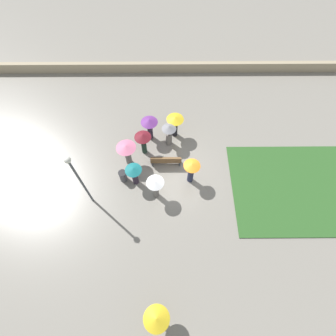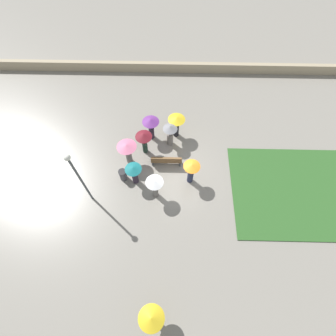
% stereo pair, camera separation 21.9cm
% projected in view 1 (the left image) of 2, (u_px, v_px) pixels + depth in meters
% --- Properties ---
extents(ground_plane, '(90.00, 90.00, 0.00)m').
position_uv_depth(ground_plane, '(181.00, 174.00, 16.42)').
color(ground_plane, gray).
extents(lawn_patch_near, '(8.22, 6.05, 0.06)m').
position_uv_depth(lawn_patch_near, '(300.00, 188.00, 15.89)').
color(lawn_patch_near, '#2D5B26').
rests_on(lawn_patch_near, ground_plane).
extents(parapet_wall, '(45.00, 0.35, 0.82)m').
position_uv_depth(parapet_wall, '(178.00, 67.00, 20.74)').
color(parapet_wall, tan).
rests_on(parapet_wall, ground_plane).
extents(park_bench, '(1.92, 0.42, 0.90)m').
position_uv_depth(park_bench, '(166.00, 161.00, 16.33)').
color(park_bench, brown).
rests_on(park_bench, ground_plane).
extents(lamp_post, '(0.32, 0.32, 4.72)m').
position_uv_depth(lamp_post, '(78.00, 176.00, 12.92)').
color(lamp_post, '#474C51').
rests_on(lamp_post, ground_plane).
extents(trash_bin, '(0.48, 0.48, 0.85)m').
position_uv_depth(trash_bin, '(123.00, 176.00, 15.85)').
color(trash_bin, '#4C4C51').
rests_on(trash_bin, ground_plane).
extents(crowd_person_white, '(1.00, 1.00, 1.87)m').
position_uv_depth(crowd_person_white, '(155.00, 185.00, 14.53)').
color(crowd_person_white, slate).
rests_on(crowd_person_white, ground_plane).
extents(crowd_person_orange, '(0.97, 0.97, 1.94)m').
position_uv_depth(crowd_person_orange, '(191.00, 169.00, 15.07)').
color(crowd_person_orange, '#282D47').
rests_on(crowd_person_orange, ground_plane).
extents(crowd_person_purple, '(1.08, 1.08, 1.82)m').
position_uv_depth(crowd_person_purple, '(150.00, 125.00, 16.67)').
color(crowd_person_purple, '#2D2333').
rests_on(crowd_person_purple, ground_plane).
extents(crowd_person_yellow, '(1.11, 1.11, 1.79)m').
position_uv_depth(crowd_person_yellow, '(175.00, 123.00, 16.84)').
color(crowd_person_yellow, black).
rests_on(crowd_person_yellow, ground_plane).
extents(crowd_person_pink, '(1.19, 1.19, 1.84)m').
position_uv_depth(crowd_person_pink, '(127.00, 151.00, 15.70)').
color(crowd_person_pink, slate).
rests_on(crowd_person_pink, ground_plane).
extents(crowd_person_teal, '(0.97, 0.97, 1.71)m').
position_uv_depth(crowd_person_teal, '(134.00, 173.00, 15.12)').
color(crowd_person_teal, '#2D2333').
rests_on(crowd_person_teal, ground_plane).
extents(crowd_person_maroon, '(1.04, 1.04, 1.84)m').
position_uv_depth(crowd_person_maroon, '(143.00, 139.00, 16.06)').
color(crowd_person_maroon, '#1E3328').
rests_on(crowd_person_maroon, ground_plane).
extents(crowd_person_grey, '(0.91, 0.91, 1.82)m').
position_uv_depth(crowd_person_grey, '(169.00, 132.00, 16.55)').
color(crowd_person_grey, slate).
rests_on(crowd_person_grey, ground_plane).
extents(lone_walker_far_path, '(1.16, 1.16, 1.80)m').
position_uv_depth(lone_walker_far_path, '(157.00, 319.00, 11.25)').
color(lone_walker_far_path, black).
rests_on(lone_walker_far_path, ground_plane).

